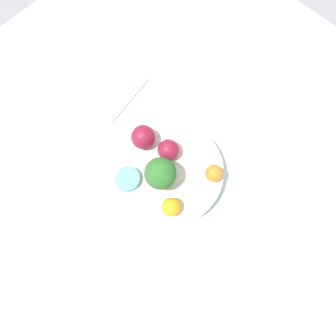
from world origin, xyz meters
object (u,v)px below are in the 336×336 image
(bowl, at_px, (168,172))
(orange_front, at_px, (171,207))
(apple_green, at_px, (143,137))
(orange_back, at_px, (214,173))
(apple_red, at_px, (168,150))
(broccoli, at_px, (160,174))
(napkin, at_px, (108,86))
(small_cup, at_px, (128,179))

(bowl, xyz_separation_m, orange_front, (-0.06, 0.06, 0.04))
(apple_green, distance_m, orange_back, 0.17)
(apple_red, height_order, orange_back, apple_red)
(bowl, distance_m, apple_red, 0.06)
(orange_front, bearing_deg, broccoli, -26.67)
(broccoli, relative_size, napkin, 0.48)
(bowl, bearing_deg, small_cup, 60.08)
(apple_green, xyz_separation_m, orange_front, (-0.15, 0.07, -0.01))
(orange_back, xyz_separation_m, small_cup, (0.12, 0.13, -0.01))
(broccoli, bearing_deg, orange_front, 153.33)
(orange_back, bearing_deg, bowl, 35.79)
(apple_green, bearing_deg, orange_front, 155.84)
(apple_red, height_order, orange_front, apple_red)
(broccoli, relative_size, apple_red, 1.76)
(bowl, relative_size, apple_green, 4.61)
(bowl, height_order, orange_back, orange_back)
(orange_front, height_order, napkin, orange_front)
(broccoli, bearing_deg, napkin, -17.94)
(orange_back, height_order, small_cup, orange_back)
(apple_green, relative_size, napkin, 0.31)
(apple_green, height_order, orange_front, apple_green)
(apple_green, bearing_deg, small_cup, 114.62)
(orange_front, xyz_separation_m, napkin, (0.33, -0.12, -0.06))
(apple_red, xyz_separation_m, small_cup, (0.02, 0.10, -0.01))
(apple_red, bearing_deg, small_cup, 79.39)
(broccoli, height_order, napkin, broccoli)
(small_cup, bearing_deg, orange_back, -132.61)
(orange_front, distance_m, small_cup, 0.11)
(broccoli, bearing_deg, bowl, -77.69)
(bowl, xyz_separation_m, apple_green, (0.08, -0.01, 0.05))
(apple_red, xyz_separation_m, orange_front, (-0.09, 0.08, -0.00))
(napkin, bearing_deg, broccoli, 162.06)
(broccoli, xyz_separation_m, orange_front, (-0.06, 0.03, -0.03))
(broccoli, xyz_separation_m, apple_green, (0.09, -0.04, -0.02))
(bowl, xyz_separation_m, broccoli, (-0.01, 0.03, 0.07))
(small_cup, bearing_deg, apple_red, -100.61)
(napkin, bearing_deg, apple_green, 164.35)
(broccoli, height_order, apple_green, broccoli)
(bowl, relative_size, orange_front, 6.17)
(apple_red, relative_size, apple_green, 0.88)
(broccoli, bearing_deg, apple_green, -22.47)
(broccoli, distance_m, apple_red, 0.07)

